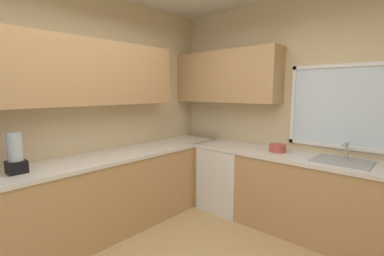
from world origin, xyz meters
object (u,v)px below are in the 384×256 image
dishwasher (227,178)px  blender_appliance (15,155)px  bowl (278,148)px  sink_assembly (342,161)px

dishwasher → blender_appliance: size_ratio=2.35×
dishwasher → bowl: bearing=2.5°
dishwasher → sink_assembly: (1.38, 0.04, 0.48)m
sink_assembly → blender_appliance: size_ratio=1.47×
sink_assembly → bowl: sink_assembly is taller
dishwasher → sink_assembly: 1.46m
dishwasher → bowl: (0.69, 0.03, 0.51)m
sink_assembly → blender_appliance: blender_appliance is taller
sink_assembly → bowl: (-0.69, -0.01, 0.03)m
dishwasher → blender_appliance: blender_appliance is taller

